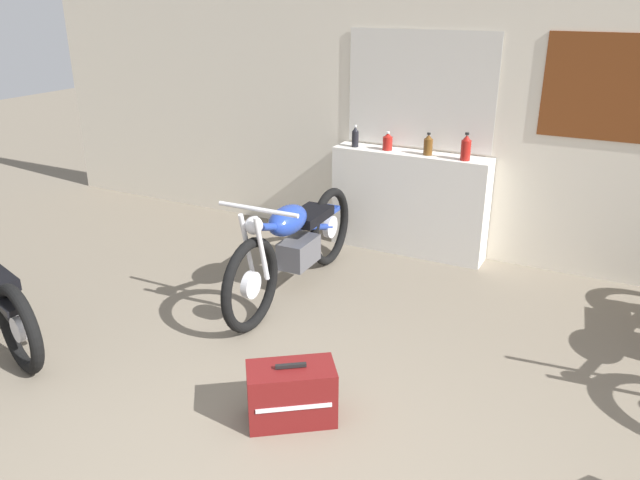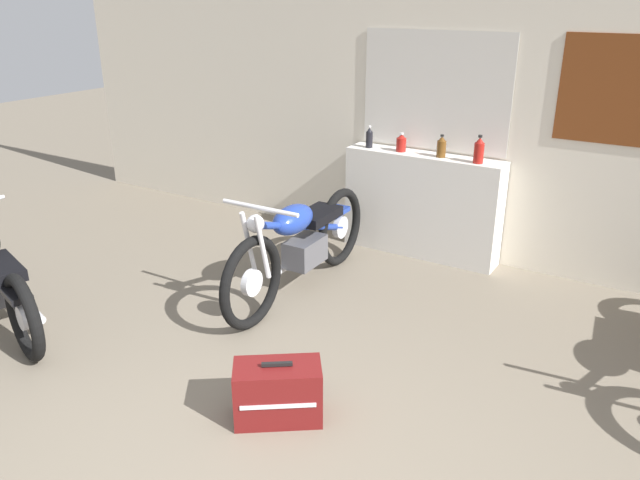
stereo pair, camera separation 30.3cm
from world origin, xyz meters
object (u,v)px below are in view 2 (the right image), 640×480
Objects in this scene: bottle_leftmost at (369,138)px; motorcycle_blue at (300,243)px; bottle_right_center at (479,151)px; hard_case_darkred at (278,392)px; bottle_center at (441,147)px; bottle_left_center at (401,143)px.

bottle_leftmost reaches higher than motorcycle_blue.
hard_case_darkred is (-0.21, -2.65, -0.89)m from bottle_right_center.
motorcycle_blue is (-0.66, -1.24, -0.61)m from bottle_center.
bottle_leftmost is at bearing 178.91° from bottle_right_center.
bottle_right_center reaches higher than bottle_center.
hard_case_darkred is at bearing -79.06° from bottle_left_center.
bottle_center reaches higher than bottle_left_center.
bottle_left_center is 0.85× the size of bottle_center.
hard_case_darkred is (0.13, -2.68, -0.87)m from bottle_center.
bottle_leftmost is at bearing 107.35° from hard_case_darkred.
bottle_leftmost is 0.10× the size of motorcycle_blue.
bottle_right_center is 0.43× the size of hard_case_darkred.
bottle_center is 0.35m from bottle_right_center.
bottle_leftmost reaches higher than bottle_left_center.
bottle_left_center is 1.41m from motorcycle_blue.
bottle_center reaches higher than motorcycle_blue.
hard_case_darkred is (0.52, -2.69, -0.85)m from bottle_left_center.
bottle_right_center is at bearing 50.23° from motorcycle_blue.
bottle_center is (0.39, -0.01, 0.01)m from bottle_left_center.
motorcycle_blue is at bearing -129.77° from bottle_right_center.
bottle_left_center reaches higher than hard_case_darkred.
bottle_right_center is 1.69m from motorcycle_blue.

